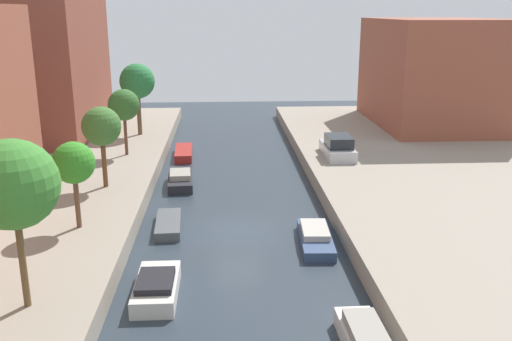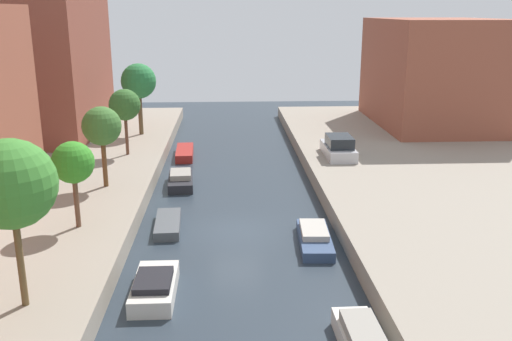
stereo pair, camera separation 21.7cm
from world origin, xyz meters
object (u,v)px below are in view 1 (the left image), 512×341
object	(u,v)px
moored_boat_left_2	(157,287)
moored_boat_left_4	(180,180)
street_tree_1	(13,185)
street_tree_3	(101,127)
street_tree_4	(124,105)
low_block_right	(434,72)
parked_car	(338,148)
moored_boat_left_5	(184,153)
street_tree_5	(137,82)
moored_boat_right_2	(315,237)
moored_boat_left_3	(168,224)
street_tree_2	(74,163)

from	to	relation	value
moored_boat_left_2	moored_boat_left_4	bearing A→B (deg)	90.36
street_tree_1	street_tree_3	bearing A→B (deg)	90.00
street_tree_1	street_tree_4	distance (m)	21.10
low_block_right	street_tree_1	world-z (taller)	low_block_right
parked_car	moored_boat_left_4	bearing A→B (deg)	-163.65
street_tree_3	moored_boat_left_5	distance (m)	11.87
street_tree_5	moored_boat_left_2	distance (m)	26.39
moored_boat_left_5	moored_boat_right_2	distance (m)	18.60
street_tree_1	street_tree_4	xyz separation A→B (m)	(0.00, 21.08, -0.86)
street_tree_5	moored_boat_left_5	xyz separation A→B (m)	(3.77, -3.76, -5.00)
low_block_right	street_tree_5	xyz separation A→B (m)	(-25.44, -3.14, -0.26)
low_block_right	moored_boat_left_5	bearing A→B (deg)	-162.34
street_tree_4	moored_boat_left_5	xyz separation A→B (m)	(3.77, 2.98, -4.20)
moored_boat_left_3	moored_boat_left_2	bearing A→B (deg)	-88.46
street_tree_1	parked_car	bearing A→B (deg)	53.18
moored_boat_left_4	moored_boat_right_2	bearing A→B (deg)	-53.34
parked_car	moored_boat_left_3	world-z (taller)	parked_car
street_tree_4	moored_boat_left_5	bearing A→B (deg)	38.32
moored_boat_left_3	street_tree_5	bearing A→B (deg)	102.04
street_tree_4	parked_car	bearing A→B (deg)	-5.26
street_tree_4	parked_car	size ratio (longest dim) A/B	1.05
moored_boat_left_3	moored_boat_right_2	bearing A→B (deg)	-17.88
street_tree_1	parked_car	size ratio (longest dim) A/B	1.33
street_tree_1	parked_car	xyz separation A→B (m)	(14.77, 19.73, -3.74)
low_block_right	moored_boat_left_3	world-z (taller)	low_block_right
street_tree_2	moored_boat_left_5	size ratio (longest dim) A/B	0.94
moored_boat_left_4	moored_boat_left_5	size ratio (longest dim) A/B	0.84
moored_boat_left_5	street_tree_2	bearing A→B (deg)	-102.68
street_tree_5	low_block_right	bearing A→B (deg)	7.04
street_tree_5	moored_boat_left_5	world-z (taller)	street_tree_5
moored_boat_left_4	moored_boat_left_3	bearing A→B (deg)	-90.81
street_tree_2	moored_boat_left_5	xyz separation A→B (m)	(3.77, 16.76, -3.79)
street_tree_1	moored_boat_left_3	bearing A→B (deg)	67.11
parked_car	moored_boat_right_2	bearing A→B (deg)	-105.79
street_tree_2	moored_boat_left_4	bearing A→B (deg)	66.44
street_tree_5	moored_boat_left_3	bearing A→B (deg)	-77.96
low_block_right	moored_boat_right_2	bearing A→B (deg)	-120.77
moored_boat_right_2	street_tree_3	bearing A→B (deg)	149.35
low_block_right	moored_boat_right_2	size ratio (longest dim) A/B	3.32
low_block_right	street_tree_4	bearing A→B (deg)	-158.77
street_tree_1	moored_boat_left_4	xyz separation A→B (m)	(4.05, 16.58, -4.97)
moored_boat_left_3	moored_boat_left_4	size ratio (longest dim) A/B	1.00
street_tree_1	moored_boat_left_4	size ratio (longest dim) A/B	1.60
street_tree_4	street_tree_5	distance (m)	6.79
street_tree_4	moored_boat_right_2	world-z (taller)	street_tree_4
street_tree_5	moored_boat_left_5	distance (m)	7.30
low_block_right	street_tree_4	xyz separation A→B (m)	(-25.44, -9.88, -1.06)
low_block_right	street_tree_5	world-z (taller)	low_block_right
street_tree_3	moored_boat_left_5	size ratio (longest dim) A/B	1.06
moored_boat_left_2	moored_boat_left_3	xyz separation A→B (m)	(-0.19, 7.11, -0.16)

